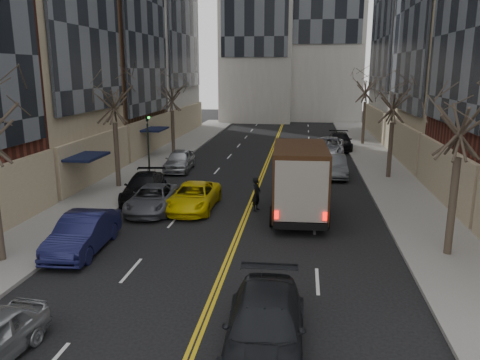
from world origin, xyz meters
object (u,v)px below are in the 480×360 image
(ups_truck, at_px, (299,181))
(observer_sedan, at_px, (265,327))
(taxi, at_px, (193,197))
(pedestrian, at_px, (256,194))

(ups_truck, xyz_separation_m, observer_sedan, (-0.74, -12.28, -1.13))
(ups_truck, bearing_deg, observer_sedan, -95.49)
(taxi, distance_m, pedestrian, 3.43)
(ups_truck, height_order, pedestrian, ups_truck)
(taxi, relative_size, pedestrian, 2.76)
(observer_sedan, relative_size, pedestrian, 2.93)
(ups_truck, relative_size, taxi, 1.38)
(ups_truck, height_order, observer_sedan, ups_truck)
(observer_sedan, height_order, taxi, observer_sedan)
(observer_sedan, distance_m, taxi, 13.66)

